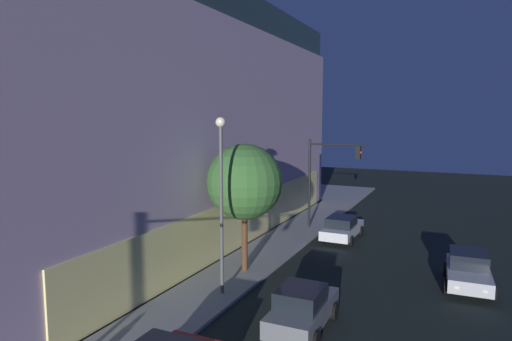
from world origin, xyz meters
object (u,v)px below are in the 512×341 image
Objects in this scene: car_silver at (468,269)px; car_white at (342,228)px; traffic_light_far_corner at (327,169)px; street_lamp_sidewalk at (221,184)px; car_grey at (302,308)px; modern_building at (114,121)px; sidewalk_tree at (244,182)px.

car_silver reaches higher than car_white.
street_lamp_sidewalk reaches higher than traffic_light_far_corner.
modern_building is at bearing 62.33° from car_grey.
car_white is (4.01, -15.70, -7.07)m from modern_building.
traffic_light_far_corner is at bearing -4.14° from street_lamp_sidewalk.
car_white is at bearing 53.10° from car_silver.
street_lamp_sidewalk is at bearing 175.86° from traffic_light_far_corner.
street_lamp_sidewalk is 12.68m from car_white.
street_lamp_sidewalk is at bearing 70.60° from car_grey.
sidewalk_tree is at bearing 104.84° from car_silver.
traffic_light_far_corner is 13.45m from street_lamp_sidewalk.
sidewalk_tree is 1.44× the size of car_white.
street_lamp_sidewalk is 6.28m from car_grey.
modern_building reaches higher than car_white.
modern_building reaches higher than street_lamp_sidewalk.
traffic_light_far_corner is at bearing 42.73° from car_white.
sidewalk_tree is at bearing -109.30° from modern_building.
traffic_light_far_corner is 1.49× the size of car_silver.
car_silver is (5.98, -10.12, -4.29)m from street_lamp_sidewalk.
modern_building is 20.90m from car_grey.
car_grey is (-4.72, -4.79, -3.92)m from sidewalk_tree.
traffic_light_far_corner is at bearing 50.98° from car_silver.
street_lamp_sidewalk is at bearing 120.58° from car_silver.
car_white is (5.64, 7.51, -0.05)m from car_silver.
car_silver is at bearing -75.16° from sidewalk_tree.
traffic_light_far_corner is 15.73m from car_grey.
modern_building is 4.20× the size of street_lamp_sidewalk.
sidewalk_tree is 11.62m from car_silver.
sidewalk_tree is 7.79m from car_grey.
street_lamp_sidewalk is 1.91× the size of car_grey.
traffic_light_far_corner is at bearing -7.84° from sidewalk_tree.
traffic_light_far_corner is 0.81× the size of street_lamp_sidewalk.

